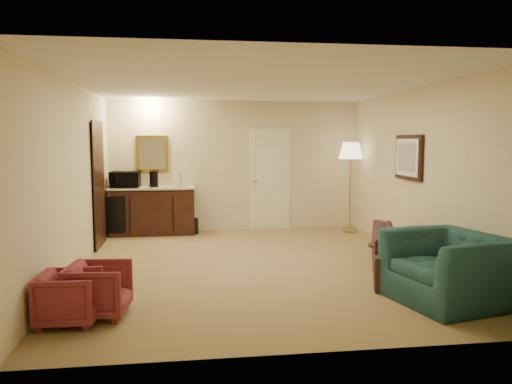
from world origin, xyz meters
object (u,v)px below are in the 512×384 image
Objects in this scene: wetbar_cabinet at (153,211)px; rose_chair_near at (69,295)px; teal_armchair at (448,257)px; rose_chair_far at (98,287)px; microwave at (125,178)px; coffee_maker at (154,179)px; sofa at (404,244)px; waste_bin at (192,226)px; coffee_table at (395,259)px; floor_lamp at (350,187)px.

wetbar_cabinet reaches higher than rose_chair_near.
teal_armchair is (3.55, -4.62, 0.07)m from wetbar_cabinet.
microwave is at bearing 8.76° from rose_chair_far.
coffee_maker is (-3.51, 4.58, 0.55)m from teal_armchair.
sofa reaches higher than waste_bin.
sofa is 6.77× the size of coffee_maker.
coffee_maker is at bearing 177.93° from waste_bin.
wetbar_cabinet is at bearing 2.44° from rose_chair_far.
coffee_table is (-0.15, -0.05, -0.20)m from sofa.
coffee_maker is at bearing -155.60° from teal_armchair.
microwave reaches higher than coffee_table.
rose_chair_near is at bearing -87.33° from microwave.
rose_chair_near is at bearing 128.34° from sofa.
microwave reaches higher than wetbar_cabinet.
sofa is 0.25m from coffee_table.
wetbar_cabinet is at bearing -155.55° from teal_armchair.
sofa is at bearing -35.22° from coffee_maker.
floor_lamp is at bearing -4.62° from waste_bin.
rose_chair_near is 6.22m from floor_lamp.
microwave is 0.54m from coffee_maker.
wetbar_cabinet is at bearing 175.25° from floor_lamp.
floor_lamp is 5.96× the size of waste_bin.
floor_lamp is 3.27× the size of microwave.
teal_armchair is 1.63× the size of coffee_table.
wetbar_cabinet is 2.82× the size of rose_chair_near.
coffee_maker is (0.54, -0.02, -0.03)m from microwave.
rose_chair_near is at bearing -88.74° from coffee_maker.
floor_lamp is (3.85, -0.32, 0.43)m from wetbar_cabinet.
wetbar_cabinet is 3.89m from floor_lamp.
waste_bin is 1.17m from coffee_maker.
wetbar_cabinet is at bearing 135.25° from coffee_table.
floor_lamp is (0.30, 4.30, 0.37)m from teal_armchair.
rose_chair_far is at bearing -85.84° from coffee_maker.
microwave is at bearing 176.08° from floor_lamp.
wetbar_cabinet is 5.46× the size of waste_bin.
sofa is at bearing -69.85° from rose_chair_near.
wetbar_cabinet is 4.75m from rose_chair_near.
rose_chair_far reaches higher than rose_chair_near.
rose_chair_near is at bearing -134.67° from floor_lamp.
wetbar_cabinet is at bearing 67.01° from sofa.
wetbar_cabinet is 0.62m from coffee_maker.
rose_chair_far is 0.83× the size of coffee_table.
sofa reaches higher than coffee_table.
sofa is 1.74× the size of teal_armchair.
coffee_maker is at bearing 67.07° from sofa.
wetbar_cabinet is 2.66× the size of rose_chair_far.
waste_bin is (-2.69, 3.35, -0.06)m from coffee_table.
microwave reaches higher than waste_bin.
sofa is at bearing -94.68° from floor_lamp.
coffee_maker is at bearing -48.07° from wetbar_cabinet.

